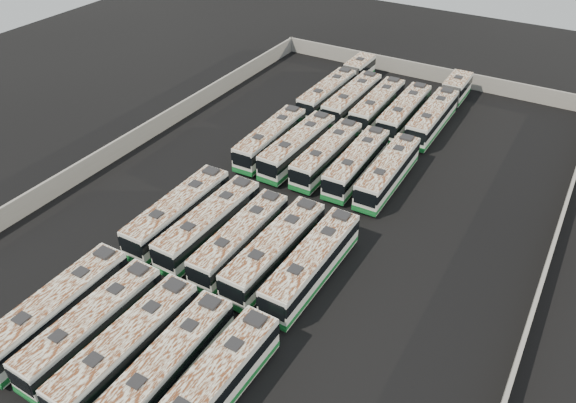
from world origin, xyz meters
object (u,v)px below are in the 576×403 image
Objects in this scene: bus_midfront_far_right at (312,264)px; bus_midback_right at (357,163)px; bus_midfront_left at (209,224)px; bus_midfront_right at (275,250)px; bus_front_far_right at (210,389)px; bus_midfront_center at (241,239)px; bus_midback_far_right at (388,172)px; bus_front_left at (92,326)px; bus_midback_left at (298,146)px; bus_front_center at (127,347)px; bus_back_far_right at (441,107)px; bus_midfront_far_left at (179,212)px; bus_back_center at (377,105)px; bus_midback_center at (327,154)px; bus_back_left at (352,100)px; bus_front_far_left at (57,309)px; bus_back_far_left at (338,85)px; bus_midback_far_left at (271,139)px; bus_front_right at (167,366)px; bus_back_right at (404,112)px.

bus_midfront_far_right reaches higher than bus_midback_right.
bus_midfront_left is 0.99× the size of bus_midfront_far_right.
bus_front_far_right is at bearing -74.38° from bus_midfront_right.
bus_midfront_far_right reaches higher than bus_midfront_center.
bus_midback_far_right is (3.47, 16.40, -0.06)m from bus_midfront_right.
bus_front_left is 1.00× the size of bus_midback_far_right.
bus_midfront_left is at bearing 128.23° from bus_front_far_right.
bus_front_far_right is 14.16m from bus_midfront_right.
bus_midfront_right is (3.41, 0.11, 0.08)m from bus_midfront_center.
bus_midfront_left is at bearing -88.63° from bus_midback_left.
bus_front_center is 47.92m from bus_back_far_right.
bus_midfront_far_left is 10.45m from bus_midfront_right.
bus_front_far_right is 44.46m from bus_back_center.
bus_front_center is 30.26m from bus_midback_center.
bus_back_far_right reaches higher than bus_back_center.
bus_midfront_far_right reaches higher than bus_midback_center.
bus_midback_center is 14.07m from bus_back_left.
bus_midfront_left is 0.65× the size of bus_back_far_right.
bus_front_far_left is 15.44m from bus_midfront_center.
bus_front_far_right is at bearing -73.00° from bus_back_far_left.
bus_midfront_center is 0.99× the size of bus_midback_far_left.
bus_midback_left is 1.03× the size of bus_midback_center.
bus_back_far_right is at bearing 68.39° from bus_midback_center.
bus_front_left reaches higher than bus_midback_far_left.
bus_midback_center is (6.95, 16.26, -0.06)m from bus_midfront_far_left.
bus_midback_left is at bearing 102.07° from bus_midfront_center.
bus_front_far_right is 1.01× the size of bus_midfront_left.
bus_midback_center is 13.80m from bus_back_center.
bus_front_left is 1.00× the size of bus_midback_center.
bus_midfront_left reaches higher than bus_back_center.
bus_midfront_center is at bearing 103.01° from bus_front_right.
bus_midfront_center is at bearing -76.33° from bus_midback_left.
bus_midfront_far_right is at bearing 74.89° from bus_front_right.
bus_back_left is at bearing 104.50° from bus_midback_center.
bus_midfront_left is at bearing -114.47° from bus_midback_right.
bus_back_far_left is (-10.44, 16.86, -0.01)m from bus_midback_right.
bus_midfront_far_left is 7.05m from bus_midfront_center.
bus_front_right is at bearing -77.07° from bus_back_far_left.
bus_back_center is at bearing 97.79° from bus_midfront_right.
bus_midfront_far_right is 30.19m from bus_back_right.
bus_midfront_far_left is 33.16m from bus_back_far_left.
bus_back_far_right is at bearing 77.26° from bus_midback_right.
bus_back_center is (-0.09, 44.06, -0.04)m from bus_front_center.
bus_front_far_left is 1.03× the size of bus_midback_far_right.
bus_midfront_far_left is at bearing -112.87° from bus_back_far_right.
bus_midfront_far_right is 16.30m from bus_midback_far_right.
bus_back_far_left is (-14.01, 47.00, -0.08)m from bus_front_far_right.
bus_midback_left is 1.02× the size of bus_back_right.
bus_midback_far_left is at bearing -127.92° from bus_back_right.
bus_front_far_left is 0.99× the size of bus_midfront_right.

